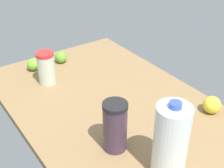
% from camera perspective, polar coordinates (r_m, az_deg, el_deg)
% --- Properties ---
extents(countertop, '(1.20, 0.76, 0.03)m').
position_cam_1_polar(countertop, '(1.33, -0.00, -4.23)').
color(countertop, olive).
rests_on(countertop, ground).
extents(tumbler_cup, '(0.08, 0.08, 0.15)m').
position_cam_1_polar(tumbler_cup, '(1.46, -11.93, 2.89)').
color(tumbler_cup, beige).
rests_on(tumbler_cup, countertop).
extents(shaker_bottle, '(0.09, 0.09, 0.19)m').
position_cam_1_polar(shaker_bottle, '(1.06, 0.55, -7.74)').
color(shaker_bottle, '#3D2D3E').
rests_on(shaker_bottle, countertop).
extents(milk_jug, '(0.11, 0.11, 0.27)m').
position_cam_1_polar(milk_jug, '(0.97, 10.70, -10.15)').
color(milk_jug, white).
rests_on(milk_jug, countertop).
extents(lime_loose, '(0.06, 0.06, 0.06)m').
position_cam_1_polar(lime_loose, '(1.61, -14.17, 3.49)').
color(lime_loose, '#6DB42F').
rests_on(lime_loose, countertop).
extents(lemon_by_jug, '(0.07, 0.07, 0.07)m').
position_cam_1_polar(lemon_by_jug, '(1.32, 17.81, -3.64)').
color(lemon_by_jug, yellow).
rests_on(lemon_by_jug, countertop).
extents(lime_near_front, '(0.06, 0.06, 0.06)m').
position_cam_1_polar(lime_near_front, '(1.66, -9.19, 4.92)').
color(lime_near_front, '#61A82F').
rests_on(lime_near_front, countertop).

